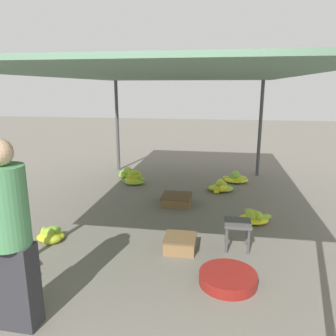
{
  "coord_description": "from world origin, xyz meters",
  "views": [
    {
      "loc": [
        0.84,
        -1.77,
        2.07
      ],
      "look_at": [
        0.0,
        3.37,
        0.78
      ],
      "focal_mm": 35.0,
      "sensor_mm": 36.0,
      "label": 1
    }
  ],
  "objects_px": {
    "vendor_foreground": "(9,235)",
    "banana_pile_left_0": "(13,268)",
    "banana_pile_left_3": "(127,174)",
    "banana_pile_left_2": "(134,179)",
    "banana_pile_right_2": "(236,179)",
    "banana_pile_right_0": "(220,187)",
    "basin_black": "(228,278)",
    "banana_pile_right_1": "(255,217)",
    "banana_pile_left_1": "(50,235)",
    "crate_mid": "(180,243)",
    "crate_near": "(177,199)",
    "stool": "(238,227)"
  },
  "relations": [
    {
      "from": "banana_pile_right_2",
      "to": "crate_near",
      "type": "xyz_separation_m",
      "value": [
        -1.12,
        -1.61,
        0.01
      ]
    },
    {
      "from": "banana_pile_right_1",
      "to": "stool",
      "type": "bearing_deg",
      "value": -108.49
    },
    {
      "from": "banana_pile_left_0",
      "to": "banana_pile_right_1",
      "type": "bearing_deg",
      "value": 36.0
    },
    {
      "from": "basin_black",
      "to": "banana_pile_left_1",
      "type": "relative_size",
      "value": 1.3
    },
    {
      "from": "vendor_foreground",
      "to": "crate_mid",
      "type": "distance_m",
      "value": 2.17
    },
    {
      "from": "banana_pile_left_3",
      "to": "banana_pile_right_0",
      "type": "distance_m",
      "value": 2.3
    },
    {
      "from": "basin_black",
      "to": "banana_pile_right_2",
      "type": "relative_size",
      "value": 1.02
    },
    {
      "from": "basin_black",
      "to": "banana_pile_right_0",
      "type": "xyz_separation_m",
      "value": [
        -0.11,
        3.29,
        0.02
      ]
    },
    {
      "from": "vendor_foreground",
      "to": "banana_pile_left_0",
      "type": "relative_size",
      "value": 3.5
    },
    {
      "from": "banana_pile_left_1",
      "to": "banana_pile_left_2",
      "type": "relative_size",
      "value": 0.9
    },
    {
      "from": "basin_black",
      "to": "banana_pile_left_2",
      "type": "bearing_deg",
      "value": 119.55
    },
    {
      "from": "vendor_foreground",
      "to": "banana_pile_right_2",
      "type": "relative_size",
      "value": 2.75
    },
    {
      "from": "banana_pile_left_0",
      "to": "crate_near",
      "type": "bearing_deg",
      "value": 61.01
    },
    {
      "from": "stool",
      "to": "banana_pile_left_2",
      "type": "height_order",
      "value": "stool"
    },
    {
      "from": "banana_pile_right_2",
      "to": "banana_pile_left_2",
      "type": "bearing_deg",
      "value": -167.03
    },
    {
      "from": "basin_black",
      "to": "banana_pile_left_1",
      "type": "distance_m",
      "value": 2.51
    },
    {
      "from": "banana_pile_left_2",
      "to": "crate_mid",
      "type": "height_order",
      "value": "banana_pile_left_2"
    },
    {
      "from": "banana_pile_left_1",
      "to": "banana_pile_left_3",
      "type": "height_order",
      "value": "banana_pile_left_3"
    },
    {
      "from": "banana_pile_left_0",
      "to": "crate_near",
      "type": "distance_m",
      "value": 3.03
    },
    {
      "from": "banana_pile_left_0",
      "to": "banana_pile_right_0",
      "type": "distance_m",
      "value": 4.21
    },
    {
      "from": "banana_pile_left_3",
      "to": "banana_pile_right_1",
      "type": "height_order",
      "value": "banana_pile_left_3"
    },
    {
      "from": "stool",
      "to": "banana_pile_left_1",
      "type": "bearing_deg",
      "value": -176.11
    },
    {
      "from": "banana_pile_left_3",
      "to": "banana_pile_left_2",
      "type": "bearing_deg",
      "value": -57.62
    },
    {
      "from": "vendor_foreground",
      "to": "banana_pile_left_0",
      "type": "height_order",
      "value": "vendor_foreground"
    },
    {
      "from": "stool",
      "to": "banana_pile_right_1",
      "type": "height_order",
      "value": "stool"
    },
    {
      "from": "banana_pile_left_3",
      "to": "banana_pile_right_2",
      "type": "height_order",
      "value": "banana_pile_left_3"
    },
    {
      "from": "banana_pile_left_1",
      "to": "banana_pile_right_2",
      "type": "height_order",
      "value": "banana_pile_right_2"
    },
    {
      "from": "banana_pile_left_3",
      "to": "banana_pile_right_0",
      "type": "relative_size",
      "value": 0.8
    },
    {
      "from": "banana_pile_right_2",
      "to": "crate_mid",
      "type": "relative_size",
      "value": 1.5
    },
    {
      "from": "vendor_foreground",
      "to": "banana_pile_left_3",
      "type": "relative_size",
      "value": 3.27
    },
    {
      "from": "banana_pile_left_3",
      "to": "banana_pile_right_2",
      "type": "relative_size",
      "value": 0.84
    },
    {
      "from": "stool",
      "to": "crate_mid",
      "type": "bearing_deg",
      "value": -167.34
    },
    {
      "from": "banana_pile_left_2",
      "to": "banana_pile_left_1",
      "type": "bearing_deg",
      "value": -98.94
    },
    {
      "from": "basin_black",
      "to": "banana_pile_right_2",
      "type": "height_order",
      "value": "banana_pile_right_2"
    },
    {
      "from": "vendor_foreground",
      "to": "banana_pile_left_1",
      "type": "distance_m",
      "value": 1.87
    },
    {
      "from": "banana_pile_left_2",
      "to": "banana_pile_right_0",
      "type": "bearing_deg",
      "value": -6.17
    },
    {
      "from": "crate_mid",
      "to": "banana_pile_left_1",
      "type": "bearing_deg",
      "value": -179.71
    },
    {
      "from": "stool",
      "to": "banana_pile_left_2",
      "type": "xyz_separation_m",
      "value": [
        -2.1,
        2.66,
        -0.2
      ]
    },
    {
      "from": "banana_pile_right_0",
      "to": "crate_mid",
      "type": "bearing_deg",
      "value": -100.69
    },
    {
      "from": "stool",
      "to": "banana_pile_left_0",
      "type": "height_order",
      "value": "stool"
    },
    {
      "from": "banana_pile_left_1",
      "to": "banana_pile_right_1",
      "type": "relative_size",
      "value": 0.89
    },
    {
      "from": "stool",
      "to": "crate_near",
      "type": "xyz_separation_m",
      "value": [
        -1.01,
        1.56,
        -0.22
      ]
    },
    {
      "from": "stool",
      "to": "banana_pile_right_2",
      "type": "relative_size",
      "value": 0.62
    },
    {
      "from": "crate_mid",
      "to": "crate_near",
      "type": "bearing_deg",
      "value": 99.31
    },
    {
      "from": "vendor_foreground",
      "to": "banana_pile_right_0",
      "type": "xyz_separation_m",
      "value": [
        1.74,
        4.23,
        -0.79
      ]
    },
    {
      "from": "vendor_foreground",
      "to": "basin_black",
      "type": "height_order",
      "value": "vendor_foreground"
    },
    {
      "from": "crate_near",
      "to": "vendor_foreground",
      "type": "bearing_deg",
      "value": -106.09
    },
    {
      "from": "basin_black",
      "to": "banana_pile_right_1",
      "type": "height_order",
      "value": "banana_pile_right_1"
    },
    {
      "from": "basin_black",
      "to": "banana_pile_right_1",
      "type": "xyz_separation_m",
      "value": [
        0.44,
        1.76,
        0.02
      ]
    },
    {
      "from": "basin_black",
      "to": "banana_pile_right_2",
      "type": "distance_m",
      "value": 4.0
    }
  ]
}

